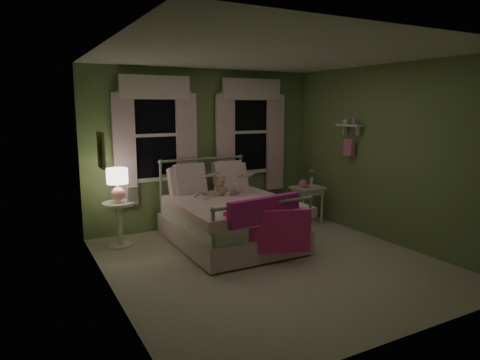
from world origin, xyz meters
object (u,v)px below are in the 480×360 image
nightstand_left (119,218)px  nightstand_right (307,192)px  bed (229,218)px  teddy_bear (221,188)px  table_lamp (117,181)px  child_left (199,178)px  child_right (232,178)px

nightstand_left → nightstand_right: size_ratio=1.02×
bed → nightstand_right: bearing=10.6°
teddy_bear → table_lamp: table_lamp is taller
nightstand_right → nightstand_left: bearing=174.4°
bed → teddy_bear: bed is taller
nightstand_left → bed: bearing=-23.2°
table_lamp → child_left: bearing=-9.6°
bed → nightstand_right: size_ratio=3.18×
teddy_bear → nightstand_right: (1.66, 0.05, -0.24)m
bed → nightstand_right: bed is taller
bed → child_left: bearing=123.6°
bed → child_right: size_ratio=3.16×
nightstand_left → child_left: bearing=-9.6°
bed → nightstand_left: size_ratio=3.13×
bed → table_lamp: 1.67m
child_left → nightstand_left: (-1.16, 0.20, -0.51)m
child_left → nightstand_right: 1.98m
teddy_bear → table_lamp: bearing=166.2°
nightstand_left → nightstand_right: bearing=-5.6°
bed → teddy_bear: size_ratio=6.61×
child_right → nightstand_right: 1.43m
table_lamp → nightstand_right: (3.10, -0.31, -0.40)m
bed → child_left: child_left is taller
child_left → table_lamp: bearing=-1.8°
child_left → table_lamp: (-1.16, 0.20, 0.02)m
child_left → teddy_bear: (0.28, -0.16, -0.14)m
child_right → nightstand_right: bearing=-158.2°
table_lamp → nightstand_right: 3.15m
child_right → teddy_bear: bearing=55.9°
teddy_bear → table_lamp: 1.50m
teddy_bear → nightstand_right: teddy_bear is taller
child_right → nightstand_left: (-1.72, 0.20, -0.47)m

